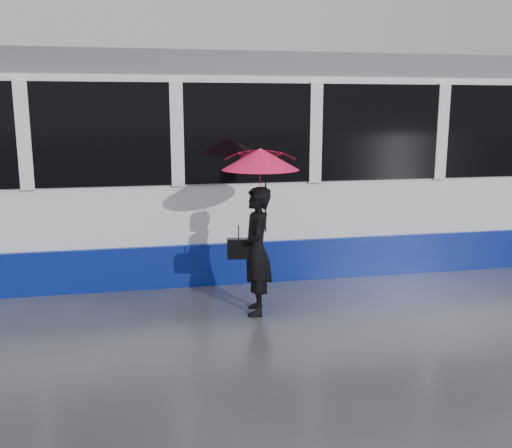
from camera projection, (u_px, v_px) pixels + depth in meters
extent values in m
plane|color=#2F2F34|center=(160.00, 319.00, 7.02)|extent=(90.00, 90.00, 0.00)
cube|color=#3F3D38|center=(156.00, 277.00, 8.73)|extent=(34.00, 0.07, 0.02)
cube|color=#3F3D38|center=(153.00, 254.00, 10.11)|extent=(34.00, 0.07, 0.02)
imported|color=black|center=(256.00, 251.00, 7.10)|extent=(0.46, 0.64, 1.61)
imported|color=#FF156A|center=(260.00, 180.00, 6.93)|extent=(0.99, 1.01, 0.81)
cone|color=#FF156A|center=(260.00, 159.00, 6.88)|extent=(1.07, 1.07, 0.26)
cylinder|color=black|center=(260.00, 146.00, 6.85)|extent=(0.01, 0.01, 0.06)
cylinder|color=black|center=(266.00, 204.00, 7.02)|extent=(0.02, 0.02, 0.71)
cube|color=black|center=(239.00, 249.00, 7.07)|extent=(0.30, 0.16, 0.25)
cylinder|color=black|center=(239.00, 232.00, 7.02)|extent=(0.01, 0.01, 0.18)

